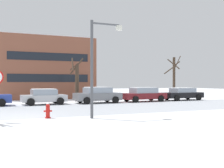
{
  "coord_description": "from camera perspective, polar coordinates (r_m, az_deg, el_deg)",
  "views": [
    {
      "loc": [
        -0.85,
        -15.86,
        1.97
      ],
      "look_at": [
        7.71,
        4.9,
        1.82
      ],
      "focal_mm": 42.82,
      "sensor_mm": 36.0,
      "label": 1
    }
  ],
  "objects": [
    {
      "name": "ground_plane",
      "position": [
        16.0,
        -19.33,
        -6.7
      ],
      "size": [
        120.0,
        120.0,
        0.0
      ],
      "primitive_type": "plane",
      "color": "white"
    },
    {
      "name": "road_surface",
      "position": [
        19.23,
        -19.86,
        -5.51
      ],
      "size": [
        80.0,
        8.49,
        0.0
      ],
      "color": "#B7BCC4",
      "rests_on": "ground"
    },
    {
      "name": "fire_hydrant",
      "position": [
        15.05,
        -13.54,
        -5.54
      ],
      "size": [
        0.44,
        0.3,
        0.83
      ],
      "color": "red",
      "rests_on": "ground"
    },
    {
      "name": "street_lamp",
      "position": [
        14.71,
        -3.02,
        5.6
      ],
      "size": [
        1.88,
        0.36,
        5.34
      ],
      "color": "#4C4F54",
      "rests_on": "ground"
    },
    {
      "name": "parked_car_silver",
      "position": [
        24.29,
        -14.36,
        -2.59
      ],
      "size": [
        3.9,
        2.24,
        1.39
      ],
      "color": "silver",
      "rests_on": "ground"
    },
    {
      "name": "parked_car_gray",
      "position": [
        25.32,
        -3.1,
        -2.32
      ],
      "size": [
        4.44,
        2.32,
        1.52
      ],
      "color": "slate",
      "rests_on": "ground"
    },
    {
      "name": "parked_car_maroon",
      "position": [
        27.36,
        6.78,
        -2.19
      ],
      "size": [
        4.64,
        2.2,
        1.45
      ],
      "color": "maroon",
      "rests_on": "ground"
    },
    {
      "name": "parked_car_black",
      "position": [
        30.25,
        14.83,
        -2.01
      ],
      "size": [
        4.63,
        2.16,
        1.38
      ],
      "color": "black",
      "rests_on": "ground"
    },
    {
      "name": "tree_far_left",
      "position": [
        34.91,
        13.07,
        1.74
      ],
      "size": [
        1.8,
        2.2,
        5.28
      ],
      "color": "#423326",
      "rests_on": "ground"
    },
    {
      "name": "tree_far_mid",
      "position": [
        27.76,
        -7.56,
        0.79
      ],
      "size": [
        1.58,
        1.34,
        4.54
      ],
      "color": "#423326",
      "rests_on": "ground"
    },
    {
      "name": "building_far_left",
      "position": [
        35.32,
        -14.3,
        3.19
      ],
      "size": [
        11.29,
        8.47,
        7.4
      ],
      "color": "brown",
      "rests_on": "ground"
    }
  ]
}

